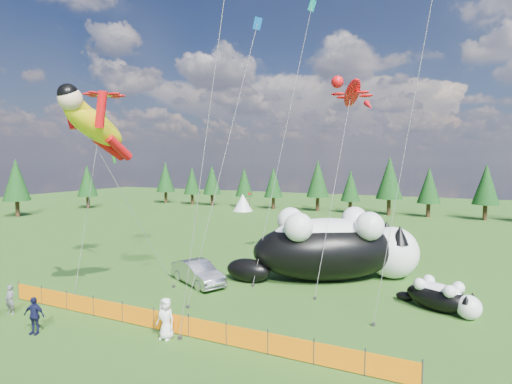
% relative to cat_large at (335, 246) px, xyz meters
% --- Properties ---
extents(ground, '(160.00, 160.00, 0.00)m').
position_rel_cat_large_xyz_m(ground, '(-4.89, -8.83, -2.31)').
color(ground, '#0F3609').
rests_on(ground, ground).
extents(safety_fence, '(22.06, 0.06, 1.10)m').
position_rel_cat_large_xyz_m(safety_fence, '(-4.89, -11.83, -1.81)').
color(safety_fence, '#262626').
rests_on(safety_fence, ground).
extents(tree_line, '(90.00, 4.00, 8.00)m').
position_rel_cat_large_xyz_m(tree_line, '(-4.89, 36.17, 1.69)').
color(tree_line, black).
rests_on(tree_line, ground).
extents(festival_tents, '(50.00, 3.20, 2.80)m').
position_rel_cat_large_xyz_m(festival_tents, '(6.11, 31.17, -0.91)').
color(festival_tents, white).
rests_on(festival_tents, ground).
extents(cat_large, '(12.25, 9.14, 4.86)m').
position_rel_cat_large_xyz_m(cat_large, '(0.00, 0.00, 0.00)').
color(cat_large, black).
rests_on(cat_large, ground).
extents(cat_small, '(4.41, 2.99, 1.70)m').
position_rel_cat_large_xyz_m(cat_small, '(6.71, -3.36, -1.50)').
color(cat_small, black).
rests_on(cat_small, ground).
extents(car, '(4.92, 3.60, 1.54)m').
position_rel_cat_large_xyz_m(car, '(-7.93, -4.90, -1.54)').
color(car, '#B5B5BA').
rests_on(car, ground).
extents(spectator_a, '(0.62, 0.46, 1.57)m').
position_rel_cat_large_xyz_m(spectator_a, '(-14.11, -13.51, -1.53)').
color(spectator_a, '#5A5A5F').
rests_on(spectator_a, ground).
extents(spectator_c, '(1.14, 0.78, 1.77)m').
position_rel_cat_large_xyz_m(spectator_c, '(-10.68, -14.62, -1.42)').
color(spectator_c, '#151639').
rests_on(spectator_c, ground).
extents(spectator_e, '(0.96, 0.65, 1.91)m').
position_rel_cat_large_xyz_m(spectator_e, '(-4.72, -12.43, -1.35)').
color(spectator_e, white).
rests_on(spectator_e, ground).
extents(superhero_kite, '(4.29, 7.39, 12.69)m').
position_rel_cat_large_xyz_m(superhero_kite, '(-10.10, -11.17, 7.69)').
color(superhero_kite, '#D8C80B').
rests_on(superhero_kite, ground).
extents(gecko_kite, '(4.70, 11.06, 15.20)m').
position_rel_cat_large_xyz_m(gecko_kite, '(0.32, 3.32, 10.81)').
color(gecko_kite, red).
rests_on(gecko_kite, ground).
extents(flower_kite, '(3.79, 6.51, 13.55)m').
position_rel_cat_large_xyz_m(flower_kite, '(-14.65, -6.01, 10.20)').
color(flower_kite, red).
rests_on(flower_kite, ground).
extents(diamond_kite_a, '(1.20, 8.19, 19.01)m').
position_rel_cat_large_xyz_m(diamond_kite_a, '(-5.33, -1.58, 14.40)').
color(diamond_kite_a, blue).
rests_on(diamond_kite_a, ground).
extents(diamond_kite_c, '(2.07, 2.25, 16.81)m').
position_rel_cat_large_xyz_m(diamond_kite_c, '(-2.63, -10.56, 12.97)').
color(diamond_kite_c, blue).
rests_on(diamond_kite_c, ground).
extents(diamond_kite_d, '(1.79, 8.30, 21.50)m').
position_rel_cat_large_xyz_m(diamond_kite_d, '(-3.05, 3.46, 16.82)').
color(diamond_kite_d, '#0C978E').
rests_on(diamond_kite_d, ground).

